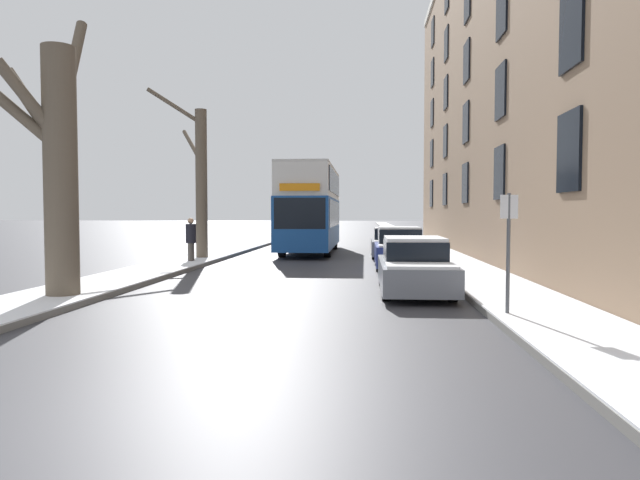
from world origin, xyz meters
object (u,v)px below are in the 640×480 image
Objects in this scene: oncoming_van at (316,222)px; parked_car_1 at (399,249)px; bare_tree_left_1 at (200,179)px; parked_car_2 at (392,243)px; street_sign_post at (508,248)px; bare_tree_left_0 at (57,158)px; pedestrian_left_sidewalk at (191,239)px; parked_car_0 at (414,267)px; double_decker_bus at (311,205)px.

parked_car_1 is at bearing -79.10° from oncoming_van.
parked_car_2 is at bearing 17.70° from bare_tree_left_1.
parked_car_2 is 0.78× the size of oncoming_van.
street_sign_post reaches higher than parked_car_2.
pedestrian_left_sidewalk is (0.18, 9.40, -2.26)m from bare_tree_left_0.
bare_tree_left_0 is at bearing -134.41° from parked_car_1.
oncoming_van is at bearing 84.00° from bare_tree_left_1.
parked_car_2 is at bearing 90.00° from parked_car_0.
bare_tree_left_1 is at bearing 8.72° from pedestrian_left_sidewalk.
double_decker_bus is at bearing 106.38° from street_sign_post.
double_decker_bus is 1.81× the size of oncoming_van.
parked_car_0 is at bearing 13.75° from bare_tree_left_0.
pedestrian_left_sidewalk is at bearing -95.28° from oncoming_van.
oncoming_van is (-1.50, 20.45, -1.15)m from double_decker_bus.
oncoming_van is (2.74, 37.17, -1.98)m from bare_tree_left_0.
parked_car_2 is at bearing -76.63° from oncoming_van.
bare_tree_left_1 is 16.35m from street_sign_post.
street_sign_post is (1.40, -3.78, 0.72)m from parked_car_0.
parked_car_0 is 10.96m from pedestrian_left_sidewalk.
double_decker_bus is 8.50m from pedestrian_left_sidewalk.
parked_car_2 is 15.74m from street_sign_post.
parked_car_0 is 1.03× the size of parked_car_2.
double_decker_bus is at bearing 105.34° from parked_car_0.
street_sign_post is at bearing -69.70° from parked_car_0.
parked_car_2 is at bearing 95.11° from street_sign_post.
parked_car_2 is (-0.00, 5.45, -0.06)m from parked_car_1.
bare_tree_left_1 reaches higher than street_sign_post.
parked_car_2 is 1.87× the size of street_sign_post.
double_decker_bus is at bearing 75.76° from bare_tree_left_0.
parked_car_1 is 2.16× the size of pedestrian_left_sidewalk.
parked_car_0 is at bearing -128.54° from pedestrian_left_sidewalk.
double_decker_bus is 2.25× the size of parked_car_0.
bare_tree_left_0 is 11.26m from bare_tree_left_1.
street_sign_post reaches higher than parked_car_0.
bare_tree_left_1 is at bearing 161.18° from parked_car_1.
double_decker_bus is 20.54m from oncoming_van.
street_sign_post is at bearing -73.62° from double_decker_bus.
parked_car_2 is (8.27, 13.90, -2.64)m from bare_tree_left_0.
oncoming_van is at bearing -1.49° from pedestrian_left_sidewalk.
double_decker_bus is 19.29m from street_sign_post.
street_sign_post reaches higher than pedestrian_left_sidewalk.
street_sign_post is (1.40, -10.21, 0.68)m from parked_car_1.
bare_tree_left_0 is 3.68× the size of pedestrian_left_sidewalk.
double_decker_bus is 9.37m from parked_car_1.
street_sign_post is (9.67, -1.76, -1.90)m from bare_tree_left_0.
bare_tree_left_1 is 0.70× the size of double_decker_bus.
bare_tree_left_1 is 6.98m from double_decker_bus.
bare_tree_left_1 is 1.62× the size of parked_car_2.
bare_tree_left_1 reaches higher than parked_car_1.
parked_car_1 is at bearing -90.00° from parked_car_2.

